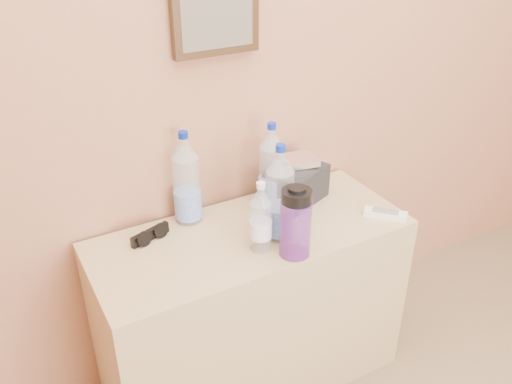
# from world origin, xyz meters

# --- Properties ---
(picture_frame) EXTENTS (0.30, 0.03, 0.25)m
(picture_frame) POSITION_xyz_m (-0.17, 1.98, 1.40)
(picture_frame) COLOR #382311
(picture_frame) RESTS_ON room_shell
(dresser) EXTENTS (1.13, 0.47, 0.70)m
(dresser) POSITION_xyz_m (-0.17, 1.75, 0.35)
(dresser) COLOR #A47F52
(dresser) RESTS_ON ground
(pet_large_b) EXTENTS (0.09, 0.09, 0.35)m
(pet_large_b) POSITION_xyz_m (-0.33, 1.93, 0.86)
(pet_large_b) COLOR silver
(pet_large_b) RESTS_ON dresser
(pet_large_c) EXTENTS (0.09, 0.09, 0.33)m
(pet_large_c) POSITION_xyz_m (-0.01, 1.88, 0.85)
(pet_large_c) COLOR silver
(pet_large_c) RESTS_ON dresser
(pet_large_d) EXTENTS (0.09, 0.09, 0.35)m
(pet_large_d) POSITION_xyz_m (-0.09, 1.68, 0.86)
(pet_large_d) COLOR #CDE6FA
(pet_large_d) RESTS_ON dresser
(pet_small) EXTENTS (0.07, 0.07, 0.25)m
(pet_small) POSITION_xyz_m (-0.19, 1.65, 0.81)
(pet_small) COLOR silver
(pet_small) RESTS_ON dresser
(nalgene_bottle) EXTENTS (0.10, 0.10, 0.25)m
(nalgene_bottle) POSITION_xyz_m (-0.10, 1.57, 0.83)
(nalgene_bottle) COLOR #6D2899
(nalgene_bottle) RESTS_ON dresser
(sunglasses) EXTENTS (0.16, 0.10, 0.04)m
(sunglasses) POSITION_xyz_m (-0.49, 1.88, 0.72)
(sunglasses) COLOR black
(sunglasses) RESTS_ON dresser
(ac_remote) EXTENTS (0.14, 0.15, 0.02)m
(ac_remote) POSITION_xyz_m (0.31, 1.60, 0.71)
(ac_remote) COLOR white
(ac_remote) RESTS_ON dresser
(toiletry_bag) EXTENTS (0.27, 0.23, 0.15)m
(toiletry_bag) POSITION_xyz_m (0.09, 1.86, 0.78)
(toiletry_bag) COLOR black
(toiletry_bag) RESTS_ON dresser
(foil_packet) EXTENTS (0.14, 0.12, 0.03)m
(foil_packet) POSITION_xyz_m (0.10, 1.87, 0.87)
(foil_packet) COLOR silver
(foil_packet) RESTS_ON toiletry_bag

